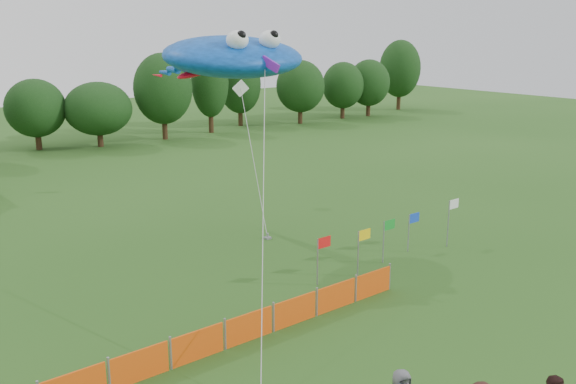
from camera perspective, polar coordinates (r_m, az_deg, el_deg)
barrier_fence at (r=21.04m, az=-8.06°, el=-13.32°), size 17.90×0.06×1.00m
flag_row at (r=28.86m, az=9.00°, el=-3.66°), size 8.73×0.78×2.29m
stingray_kite at (r=29.39m, az=-5.25°, el=11.90°), size 10.73×20.46×10.21m
small_kite_white at (r=36.42m, az=-3.54°, el=5.41°), size 4.43×7.78×7.25m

